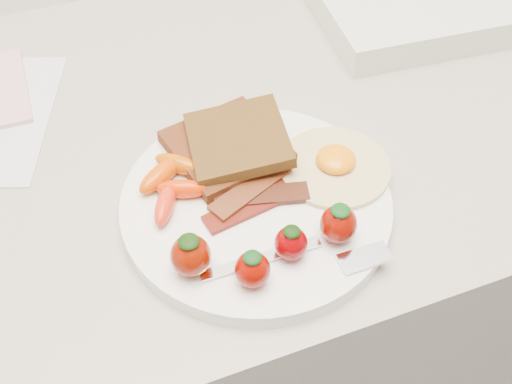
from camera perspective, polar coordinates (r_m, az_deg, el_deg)
name	(u,v)px	position (r m, az deg, el deg)	size (l,w,h in m)	color
counter	(220,321)	(1.10, -3.25, -11.34)	(2.00, 0.60, 0.90)	gray
plate	(256,204)	(0.64, 0.00, -1.11)	(0.27, 0.27, 0.02)	white
toast_lower	(226,147)	(0.67, -2.66, 4.00)	(0.11, 0.11, 0.01)	#431708
toast_upper	(238,140)	(0.66, -1.61, 4.66)	(0.10, 0.10, 0.01)	#3B230E
fried_egg	(335,165)	(0.66, 7.04, 2.42)	(0.12, 0.12, 0.02)	beige
bacon_strips	(254,197)	(0.63, -0.21, -0.46)	(0.11, 0.07, 0.01)	#340802
baby_carrots	(171,182)	(0.64, -7.56, 0.90)	(0.08, 0.10, 0.02)	#D04600
strawberries	(265,247)	(0.57, 0.77, -4.88)	(0.17, 0.07, 0.04)	#700F00
fork	(308,258)	(0.59, 4.66, -5.86)	(0.17, 0.05, 0.00)	white
appliance	(415,3)	(0.92, 13.94, 15.96)	(0.26, 0.21, 0.04)	silver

